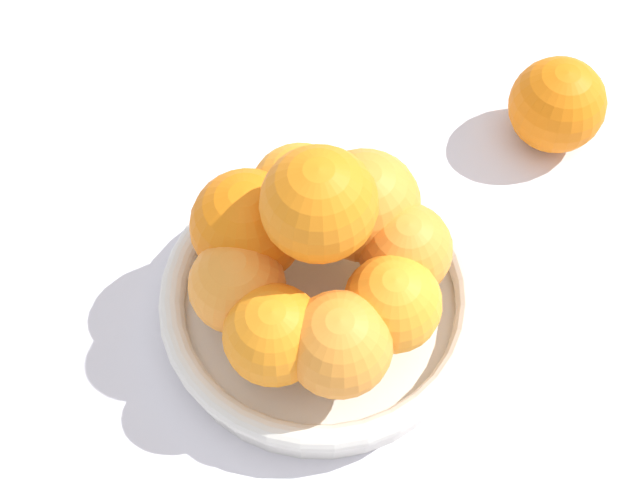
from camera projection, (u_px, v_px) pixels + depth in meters
The scene contains 4 objects.
ground_plane at pixel (320, 314), 0.69m from camera, with size 4.00×4.00×0.00m, color silver.
fruit_bowl at pixel (320, 302), 0.67m from camera, with size 0.24×0.24×0.04m.
orange_pile at pixel (317, 251), 0.62m from camera, with size 0.19×0.20×0.14m.
stray_orange at pixel (557, 105), 0.75m from camera, with size 0.08×0.08×0.08m, color orange.
Camera 1 is at (0.03, 0.31, 0.62)m, focal length 50.00 mm.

